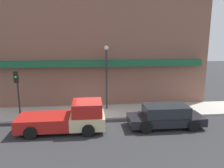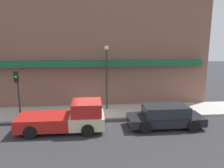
{
  "view_description": "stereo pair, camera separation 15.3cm",
  "coord_description": "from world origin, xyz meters",
  "px_view_note": "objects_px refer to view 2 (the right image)",
  "views": [
    {
      "loc": [
        -0.21,
        -14.76,
        5.65
      ],
      "look_at": [
        1.4,
        1.29,
        2.33
      ],
      "focal_mm": 35.0,
      "sensor_mm": 36.0,
      "label": 1
    },
    {
      "loc": [
        -0.05,
        -14.77,
        5.65
      ],
      "look_at": [
        1.4,
        1.29,
        2.33
      ],
      "focal_mm": 35.0,
      "sensor_mm": 36.0,
      "label": 2
    }
  ],
  "objects_px": {
    "pickup_truck": "(68,118)",
    "parked_car": "(165,116)",
    "traffic_light": "(17,86)",
    "street_lamp": "(107,69)",
    "fire_hydrant": "(76,111)"
  },
  "relations": [
    {
      "from": "pickup_truck",
      "to": "traffic_light",
      "type": "relative_size",
      "value": 1.57
    },
    {
      "from": "pickup_truck",
      "to": "traffic_light",
      "type": "bearing_deg",
      "value": 150.57
    },
    {
      "from": "pickup_truck",
      "to": "fire_hydrant",
      "type": "height_order",
      "value": "pickup_truck"
    },
    {
      "from": "street_lamp",
      "to": "pickup_truck",
      "type": "bearing_deg",
      "value": -125.78
    },
    {
      "from": "street_lamp",
      "to": "fire_hydrant",
      "type": "bearing_deg",
      "value": -151.55
    },
    {
      "from": "parked_car",
      "to": "traffic_light",
      "type": "bearing_deg",
      "value": 165.74
    },
    {
      "from": "parked_car",
      "to": "fire_hydrant",
      "type": "relative_size",
      "value": 8.05
    },
    {
      "from": "pickup_truck",
      "to": "parked_car",
      "type": "distance_m",
      "value": 6.29
    },
    {
      "from": "parked_car",
      "to": "fire_hydrant",
      "type": "distance_m",
      "value": 6.44
    },
    {
      "from": "parked_car",
      "to": "street_lamp",
      "type": "xyz_separation_m",
      "value": [
        -3.57,
        3.77,
        2.61
      ]
    },
    {
      "from": "pickup_truck",
      "to": "parked_car",
      "type": "height_order",
      "value": "pickup_truck"
    },
    {
      "from": "pickup_truck",
      "to": "parked_car",
      "type": "relative_size",
      "value": 1.09
    },
    {
      "from": "parked_car",
      "to": "fire_hydrant",
      "type": "bearing_deg",
      "value": 155.11
    },
    {
      "from": "parked_car",
      "to": "street_lamp",
      "type": "relative_size",
      "value": 0.97
    },
    {
      "from": "parked_car",
      "to": "street_lamp",
      "type": "distance_m",
      "value": 5.81
    }
  ]
}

